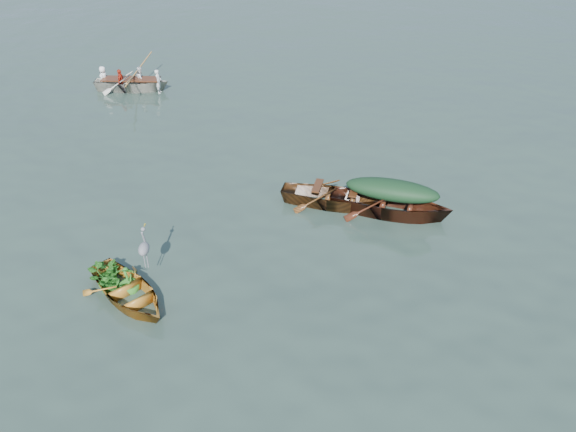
% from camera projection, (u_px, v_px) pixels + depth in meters
% --- Properties ---
extents(ground, '(140.00, 140.00, 0.00)m').
position_uv_depth(ground, '(276.00, 291.00, 11.89)').
color(ground, '#34493E').
rests_on(ground, ground).
extents(yellow_dinghy, '(3.00, 3.03, 0.79)m').
position_uv_depth(yellow_dinghy, '(129.00, 299.00, 11.68)').
color(yellow_dinghy, '#B17622').
rests_on(yellow_dinghy, ground).
extents(green_tarp_boat, '(4.47, 2.49, 0.99)m').
position_uv_depth(green_tarp_boat, '(389.00, 214.00, 14.39)').
color(green_tarp_boat, '#451810').
rests_on(green_tarp_boat, ground).
extents(open_wooden_boat, '(4.15, 2.14, 0.90)m').
position_uv_depth(open_wooden_boat, '(335.00, 206.00, 14.73)').
color(open_wooden_boat, brown).
rests_on(open_wooden_boat, ground).
extents(rowed_boat, '(4.02, 1.33, 0.93)m').
position_uv_depth(rowed_boat, '(133.00, 91.00, 21.70)').
color(rowed_boat, beige).
rests_on(rowed_boat, ground).
extents(green_tarp_cover, '(2.46, 1.37, 0.52)m').
position_uv_depth(green_tarp_cover, '(392.00, 189.00, 13.97)').
color(green_tarp_cover, black).
rests_on(green_tarp_cover, green_tarp_boat).
extents(thwart_benches, '(2.10, 1.19, 0.04)m').
position_uv_depth(thwart_benches, '(336.00, 190.00, 14.47)').
color(thwart_benches, '#43210F').
rests_on(thwart_benches, open_wooden_boat).
extents(heron, '(0.48, 0.48, 0.92)m').
position_uv_depth(heron, '(145.00, 254.00, 11.56)').
color(heron, gray).
rests_on(heron, yellow_dinghy).
extents(dinghy_weeds, '(1.13, 1.13, 0.60)m').
position_uv_depth(dinghy_weeds, '(111.00, 261.00, 11.65)').
color(dinghy_weeds, '#2E701D').
rests_on(dinghy_weeds, yellow_dinghy).
extents(rowers, '(2.83, 1.17, 0.76)m').
position_uv_depth(rowers, '(129.00, 69.00, 21.24)').
color(rowers, silver).
rests_on(rowers, rowed_boat).
extents(oars, '(0.69, 2.62, 0.06)m').
position_uv_depth(oars, '(131.00, 78.00, 21.43)').
color(oars, '#A6793F').
rests_on(oars, rowed_boat).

